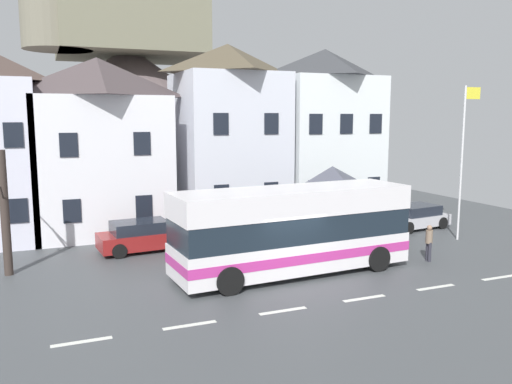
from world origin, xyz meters
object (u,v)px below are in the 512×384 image
at_px(hilltop_castle, 129,107).
at_px(parked_car_02, 414,217).
at_px(pedestrian_01, 429,241).
at_px(townhouse_01, 100,146).
at_px(pedestrian_00, 390,227).
at_px(bus_shelter, 332,180).
at_px(transit_bus, 293,231).
at_px(bare_tree_00, 4,212).
at_px(public_bench, 332,223).
at_px(townhouse_03, 324,134).
at_px(parked_car_01, 143,236).
at_px(townhouse_02, 228,135).
at_px(flagpole, 463,152).
at_px(parked_car_03, 332,222).

bearing_deg(hilltop_castle, parked_car_02, -67.67).
height_order(parked_car_02, pedestrian_01, pedestrian_01).
relative_size(townhouse_01, pedestrian_00, 5.79).
height_order(hilltop_castle, bus_shelter, hilltop_castle).
distance_m(townhouse_01, transit_bus, 12.38).
bearing_deg(pedestrian_00, bare_tree_00, 174.82).
bearing_deg(parked_car_02, public_bench, -18.89).
distance_m(townhouse_03, parked_car_01, 13.34).
height_order(townhouse_02, bare_tree_00, townhouse_02).
height_order(townhouse_03, transit_bus, townhouse_03).
bearing_deg(townhouse_03, pedestrian_01, -95.36).
bearing_deg(bus_shelter, public_bench, 58.66).
relative_size(pedestrian_00, public_bench, 1.10).
relative_size(flagpole, bare_tree_00, 1.56).
distance_m(pedestrian_00, pedestrian_01, 3.06).
bearing_deg(pedestrian_00, townhouse_03, 84.59).
xyz_separation_m(bus_shelter, flagpole, (6.04, -2.06, 1.29)).
bearing_deg(bare_tree_00, parked_car_03, 4.92).
bearing_deg(parked_car_01, transit_bus, -55.23).
bearing_deg(pedestrian_00, townhouse_02, 122.89).
xyz_separation_m(townhouse_03, public_bench, (-1.89, -4.35, -4.51)).
bearing_deg(townhouse_02, hilltop_castle, 96.09).
bearing_deg(parked_car_03, townhouse_03, 65.20).
xyz_separation_m(parked_car_02, bare_tree_00, (-19.95, -1.00, 1.85)).
xyz_separation_m(transit_bus, pedestrian_01, (6.04, -0.63, -0.80)).
height_order(bus_shelter, bare_tree_00, bare_tree_00).
bearing_deg(transit_bus, pedestrian_01, -9.67).
bearing_deg(townhouse_02, bus_shelter, -65.56).
distance_m(parked_car_03, bare_tree_00, 15.19).
xyz_separation_m(townhouse_01, townhouse_03, (13.01, -0.30, 0.49)).
distance_m(townhouse_03, parked_car_02, 7.35).
distance_m(townhouse_03, hilltop_castle, 22.90).
distance_m(transit_bus, flagpole, 10.61).
relative_size(transit_bus, pedestrian_01, 6.15).
bearing_deg(bus_shelter, pedestrian_00, -34.67).
relative_size(parked_car_03, pedestrian_01, 2.96).
relative_size(townhouse_03, bus_shelter, 2.71).
relative_size(townhouse_03, pedestrian_01, 6.44).
bearing_deg(pedestrian_01, hilltop_castle, 102.64).
distance_m(hilltop_castle, transit_bus, 31.92).
xyz_separation_m(hilltop_castle, parked_car_01, (-3.58, -25.83, -6.18)).
xyz_separation_m(transit_bus, parked_car_03, (4.83, 5.21, -1.00)).
xyz_separation_m(parked_car_02, public_bench, (-4.58, 0.92, -0.16)).
bearing_deg(hilltop_castle, flagpole, -69.16).
distance_m(hilltop_castle, parked_car_03, 27.64).
height_order(parked_car_02, parked_car_03, parked_car_03).
height_order(townhouse_01, pedestrian_00, townhouse_01).
distance_m(bus_shelter, public_bench, 3.34).
bearing_deg(townhouse_01, pedestrian_00, -33.30).
distance_m(bus_shelter, bare_tree_00, 14.25).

